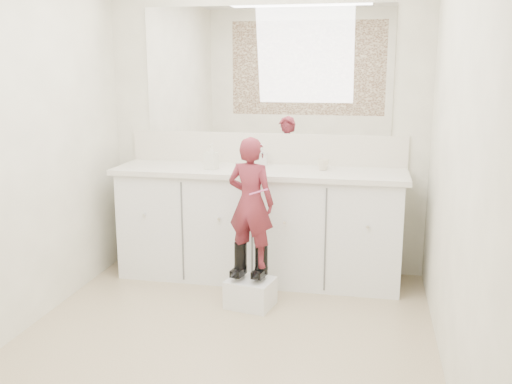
# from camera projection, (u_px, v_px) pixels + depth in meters

# --- Properties ---
(floor) EXTENTS (3.00, 3.00, 0.00)m
(floor) POSITION_uv_depth(u_px,v_px,m) (220.00, 347.00, 3.47)
(floor) COLOR #907B5E
(floor) RESTS_ON ground
(wall_back) EXTENTS (2.60, 0.00, 2.60)m
(wall_back) POSITION_uv_depth(u_px,v_px,m) (266.00, 126.00, 4.65)
(wall_back) COLOR beige
(wall_back) RESTS_ON floor
(wall_front) EXTENTS (2.60, 0.00, 2.60)m
(wall_front) POSITION_uv_depth(u_px,v_px,m) (90.00, 220.00, 1.78)
(wall_front) COLOR beige
(wall_front) RESTS_ON floor
(wall_left) EXTENTS (0.00, 3.00, 3.00)m
(wall_left) POSITION_uv_depth(u_px,v_px,m) (11.00, 146.00, 3.47)
(wall_left) COLOR beige
(wall_left) RESTS_ON floor
(wall_right) EXTENTS (0.00, 3.00, 3.00)m
(wall_right) POSITION_uv_depth(u_px,v_px,m) (459.00, 159.00, 2.96)
(wall_right) COLOR beige
(wall_right) RESTS_ON floor
(vanity_cabinet) EXTENTS (2.20, 0.55, 0.85)m
(vanity_cabinet) POSITION_uv_depth(u_px,v_px,m) (259.00, 226.00, 4.55)
(vanity_cabinet) COLOR silver
(vanity_cabinet) RESTS_ON floor
(countertop) EXTENTS (2.28, 0.58, 0.04)m
(countertop) POSITION_uv_depth(u_px,v_px,m) (259.00, 172.00, 4.44)
(countertop) COLOR beige
(countertop) RESTS_ON vanity_cabinet
(backsplash) EXTENTS (2.28, 0.03, 0.25)m
(backsplash) POSITION_uv_depth(u_px,v_px,m) (265.00, 148.00, 4.67)
(backsplash) COLOR beige
(backsplash) RESTS_ON countertop
(mirror) EXTENTS (2.00, 0.02, 1.00)m
(mirror) POSITION_uv_depth(u_px,v_px,m) (266.00, 71.00, 4.54)
(mirror) COLOR white
(mirror) RESTS_ON wall_back
(dot_panel) EXTENTS (2.00, 0.01, 1.20)m
(dot_panel) POSITION_uv_depth(u_px,v_px,m) (82.00, 73.00, 1.69)
(dot_panel) COLOR #472819
(dot_panel) RESTS_ON wall_front
(faucet) EXTENTS (0.08, 0.08, 0.10)m
(faucet) POSITION_uv_depth(u_px,v_px,m) (263.00, 159.00, 4.58)
(faucet) COLOR silver
(faucet) RESTS_ON countertop
(cup) EXTENTS (0.10, 0.10, 0.09)m
(cup) POSITION_uv_depth(u_px,v_px,m) (323.00, 165.00, 4.39)
(cup) COLOR beige
(cup) RESTS_ON countertop
(soap_bottle) EXTENTS (0.11, 0.11, 0.19)m
(soap_bottle) POSITION_uv_depth(u_px,v_px,m) (211.00, 157.00, 4.43)
(soap_bottle) COLOR beige
(soap_bottle) RESTS_ON countertop
(step_stool) EXTENTS (0.36, 0.32, 0.20)m
(step_stool) POSITION_uv_depth(u_px,v_px,m) (250.00, 293.00, 4.04)
(step_stool) COLOR silver
(step_stool) RESTS_ON floor
(boot_left) EXTENTS (0.13, 0.19, 0.26)m
(boot_left) POSITION_uv_depth(u_px,v_px,m) (241.00, 260.00, 4.03)
(boot_left) COLOR black
(boot_left) RESTS_ON step_stool
(boot_right) EXTENTS (0.13, 0.19, 0.26)m
(boot_right) POSITION_uv_depth(u_px,v_px,m) (261.00, 262.00, 4.00)
(boot_right) COLOR black
(boot_right) RESTS_ON step_stool
(toddler) EXTENTS (0.37, 0.28, 0.91)m
(toddler) POSITION_uv_depth(u_px,v_px,m) (251.00, 202.00, 3.92)
(toddler) COLOR #A6333C
(toddler) RESTS_ON step_stool
(toothbrush) EXTENTS (0.14, 0.04, 0.06)m
(toothbrush) POSITION_uv_depth(u_px,v_px,m) (259.00, 192.00, 3.81)
(toothbrush) COLOR #D65394
(toothbrush) RESTS_ON toddler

